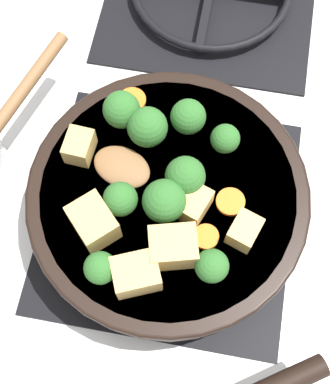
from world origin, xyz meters
name	(u,v)px	position (x,y,z in m)	size (l,w,h in m)	color
ground_plane	(168,216)	(0.00, 0.00, 0.00)	(2.40, 2.40, 0.00)	silver
front_burner_grate	(168,212)	(0.00, 0.00, 0.01)	(0.31, 0.31, 0.03)	black
skillet_pan	(169,201)	(0.00, 0.00, 0.06)	(0.36, 0.41, 0.06)	black
wooden_spoon	(55,134)	(-0.14, 0.05, 0.09)	(0.23, 0.24, 0.02)	brown
tofu_cube_center_large	(173,247)	(0.02, -0.07, 0.10)	(0.05, 0.04, 0.04)	tan
tofu_cube_near_handle	(79,146)	(-0.11, 0.03, 0.10)	(0.04, 0.03, 0.03)	tan
tofu_cube_east_chunk	(136,274)	(-0.01, -0.10, 0.10)	(0.05, 0.04, 0.04)	tan
tofu_cube_west_chunk	(244,231)	(0.09, -0.03, 0.10)	(0.04, 0.03, 0.03)	tan
tofu_cube_back_piece	(93,222)	(-0.07, -0.06, 0.10)	(0.05, 0.04, 0.04)	tan
tofu_cube_front_piece	(193,204)	(0.03, -0.01, 0.10)	(0.04, 0.03, 0.03)	tan
broccoli_floret_near_spoon	(225,139)	(0.05, 0.07, 0.11)	(0.03, 0.03, 0.04)	#709956
broccoli_floret_center_top	(100,268)	(-0.05, -0.10, 0.11)	(0.03, 0.03, 0.04)	#709956
broccoli_floret_east_rim	(212,266)	(0.06, -0.08, 0.11)	(0.04, 0.04, 0.04)	#709956
broccoli_floret_west_rim	(122,110)	(-0.07, 0.08, 0.11)	(0.04, 0.04, 0.05)	#709956
broccoli_floret_north_edge	(147,127)	(-0.03, 0.06, 0.11)	(0.05, 0.05, 0.05)	#709956
broccoli_floret_south_cluster	(185,176)	(0.02, 0.01, 0.11)	(0.04, 0.04, 0.05)	#709956
broccoli_floret_mid_floret	(188,117)	(0.01, 0.08, 0.11)	(0.04, 0.04, 0.05)	#709956
broccoli_floret_small_inner	(162,201)	(0.00, -0.02, 0.11)	(0.05, 0.05, 0.05)	#709956
broccoli_floret_tall_stem	(120,199)	(-0.05, -0.03, 0.11)	(0.04, 0.04, 0.05)	#709956
carrot_slice_orange_thin	(231,200)	(0.07, 0.00, 0.08)	(0.03, 0.03, 0.01)	orange
carrot_slice_near_center	(132,100)	(-0.06, 0.11, 0.08)	(0.03, 0.03, 0.01)	orange
carrot_slice_edge_slice	(206,237)	(0.05, -0.04, 0.08)	(0.03, 0.03, 0.01)	orange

